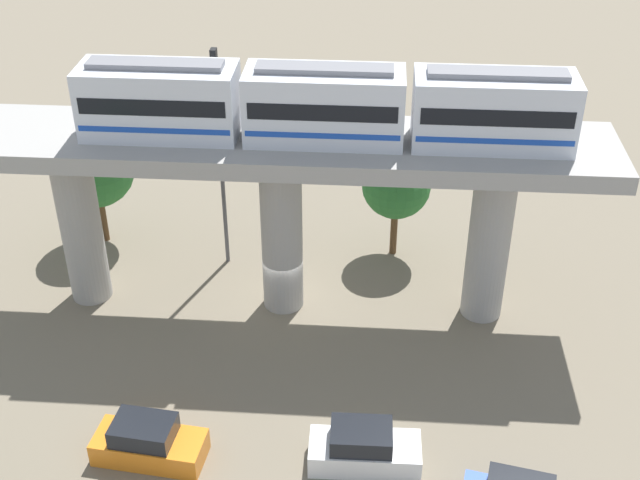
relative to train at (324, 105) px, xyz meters
The scene contains 8 objects.
ground_plane 10.49m from the train, 90.00° to the left, with size 120.00×120.00×0.00m, color #706654.
viaduct 4.24m from the train, 90.00° to the left, with size 5.20×28.85×8.78m.
train is the anchor object (origin of this frame).
parked_car_white 13.90m from the train, 167.49° to the right, with size 1.86×4.23×1.76m.
parked_car_orange 15.16m from the train, 149.49° to the left, with size 2.25×4.37×1.76m.
tree_near_viaduct 8.55m from the train, 34.53° to the right, with size 3.49×3.49×5.81m.
tree_far_corner 14.39m from the train, 67.64° to the left, with size 3.99×3.99×6.27m.
signal_post 7.44m from the train, 56.85° to the left, with size 0.44×0.28×11.38m.
Camera 1 is at (-32.29, -4.10, 24.34)m, focal length 47.24 mm.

